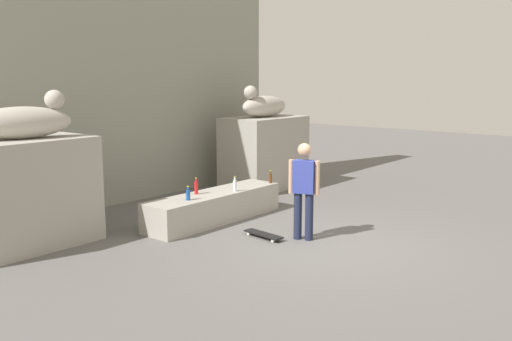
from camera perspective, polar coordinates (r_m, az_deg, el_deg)
name	(u,v)px	position (r m, az deg, el deg)	size (l,w,h in m)	color
ground_plane	(318,244)	(9.44, 6.44, -7.51)	(40.00, 40.00, 0.00)	#605E5B
facade_wall	(116,50)	(12.72, -14.20, 11.88)	(9.13, 0.60, 6.67)	gray
pedestal_left	(26,193)	(9.82, -22.55, -2.17)	(2.12, 1.26, 1.78)	#A39E93
pedestal_right	(264,153)	(13.83, 0.86, 1.83)	(2.12, 1.26, 1.78)	#A39E93
statue_reclining_left	(23,121)	(9.67, -22.79, 4.69)	(1.69, 0.91, 0.78)	#B4AFA2
statue_reclining_right	(264,106)	(13.69, 0.78, 6.69)	(1.61, 0.60, 0.78)	#B4AFA2
ledge_block	(214,207)	(10.81, -4.29, -3.72)	(3.11, 0.76, 0.56)	#A39E93
skater	(304,187)	(9.46, 4.94, -1.70)	(0.32, 0.51, 1.67)	#1E233F
skateboard	(263,234)	(9.71, 0.76, -6.57)	(0.29, 0.82, 0.08)	black
bottle_brown	(270,178)	(11.63, 1.50, -0.77)	(0.06, 0.06, 0.27)	#593314
bottle_red	(196,187)	(10.60, -6.16, -1.73)	(0.07, 0.07, 0.32)	red
bottle_clear	(235,185)	(10.81, -2.19, -1.51)	(0.07, 0.07, 0.29)	silver
bottle_blue	(188,195)	(10.11, -6.99, -2.47)	(0.08, 0.08, 0.26)	#194C99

